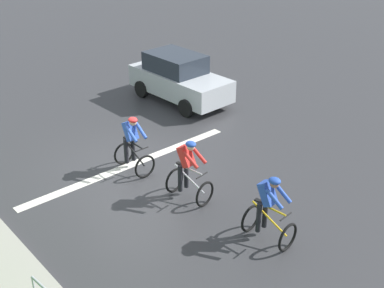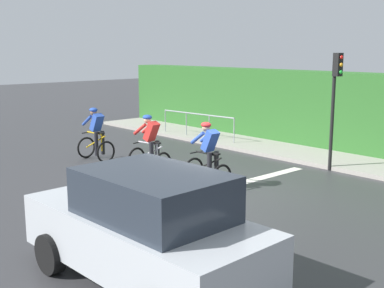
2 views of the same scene
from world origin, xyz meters
TOP-DOWN VIEW (x-y plane):
  - ground_plane at (0.00, 0.00)m, footprint 80.00×80.00m
  - sidewalk_kerb at (5.36, 2.00)m, footprint 2.80×18.39m
  - stone_wall_low at (6.26, 2.00)m, footprint 0.44×18.39m
  - hedge_wall at (6.56, 2.00)m, footprint 1.10×18.39m
  - road_marking_stop_line at (0.00, -0.14)m, footprint 7.00×0.30m
  - cyclist_lead at (-0.35, 4.73)m, footprint 0.77×1.14m
  - cyclist_second at (-0.13, 2.26)m, footprint 0.83×1.17m
  - cyclist_mid at (0.10, 0.15)m, footprint 0.68×1.08m
  - car_silver at (-4.26, -3.06)m, footprint 1.97×4.15m
  - traffic_light_near_crossing at (3.95, -0.95)m, footprint 0.23×0.31m
  - pedestrian_railing_kerbside at (4.46, 5.29)m, footprint 0.36×3.58m

SIDE VIEW (x-z plane):
  - ground_plane at x=0.00m, z-range 0.00..0.00m
  - road_marking_stop_line at x=0.00m, z-range 0.00..0.01m
  - sidewalk_kerb at x=5.36m, z-range 0.00..0.12m
  - stone_wall_low at x=6.26m, z-range 0.00..0.53m
  - pedestrian_railing_kerbside at x=4.46m, z-range 0.28..1.30m
  - cyclist_lead at x=-0.35m, z-range -0.03..1.63m
  - cyclist_second at x=-0.13m, z-range -0.03..1.63m
  - cyclist_mid at x=0.10m, z-range -0.03..1.63m
  - car_silver at x=-4.26m, z-range -0.01..1.75m
  - hedge_wall at x=6.56m, z-range 0.00..2.68m
  - traffic_light_near_crossing at x=3.95m, z-range 0.55..3.89m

